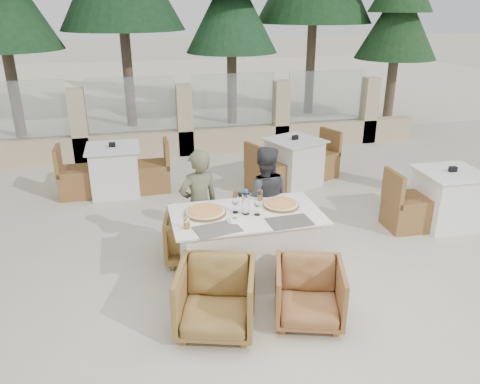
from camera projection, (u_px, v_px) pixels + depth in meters
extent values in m
plane|color=beige|center=(242.00, 279.00, 5.20)|extent=(80.00, 80.00, 0.00)
cube|color=beige|center=(155.00, 84.00, 17.82)|extent=(30.00, 16.00, 0.01)
cone|color=#1E4625|center=(231.00, 19.00, 11.08)|extent=(2.20, 2.20, 5.00)
cone|color=#1D421E|center=(397.00, 30.00, 11.41)|extent=(1.98, 1.98, 4.50)
cube|color=#5F5B52|center=(217.00, 229.00, 4.62)|extent=(0.50, 0.38, 0.00)
cube|color=#4F4B44|center=(289.00, 222.00, 4.78)|extent=(0.46, 0.32, 0.00)
cylinder|color=#CC521B|center=(205.00, 211.00, 4.95)|extent=(0.51, 0.51, 0.06)
cylinder|color=#CF4A1C|center=(281.00, 204.00, 5.14)|extent=(0.46, 0.46, 0.05)
cylinder|color=#BFDAFB|center=(246.00, 202.00, 4.91)|extent=(0.10, 0.10, 0.28)
cylinder|color=gold|center=(187.00, 223.00, 4.62)|extent=(0.08, 0.08, 0.13)
cylinder|color=orange|center=(260.00, 195.00, 5.28)|extent=(0.07, 0.07, 0.12)
imported|color=olive|center=(194.00, 235.00, 5.52)|extent=(0.76, 0.77, 0.61)
imported|color=olive|center=(260.00, 224.00, 5.74)|extent=(0.87, 0.88, 0.65)
imported|color=olive|center=(216.00, 298.00, 4.30)|extent=(0.88, 0.89, 0.65)
imported|color=#8F5D34|center=(309.00, 293.00, 4.43)|extent=(0.80, 0.81, 0.59)
imported|color=#575A42|center=(199.00, 205.00, 5.42)|extent=(0.56, 0.45, 1.34)
imported|color=#36383B|center=(264.00, 200.00, 5.60)|extent=(0.73, 0.62, 1.32)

